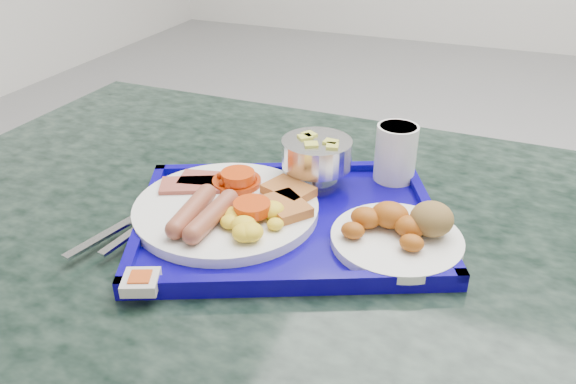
# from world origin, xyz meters

# --- Properties ---
(floor) EXTENTS (6.00, 6.00, 0.00)m
(floor) POSITION_xyz_m (0.00, 0.00, 0.00)
(floor) COLOR gray
(floor) RESTS_ON ground
(table) EXTENTS (1.24, 0.84, 0.77)m
(table) POSITION_xyz_m (-0.38, -1.09, 0.57)
(table) COLOR gray
(table) RESTS_ON floor
(tray) EXTENTS (0.48, 0.43, 0.02)m
(tray) POSITION_xyz_m (-0.39, -1.09, 0.78)
(tray) COLOR #0C0287
(tray) RESTS_ON table
(main_plate) EXTENTS (0.25, 0.25, 0.04)m
(main_plate) POSITION_xyz_m (-0.46, -1.11, 0.79)
(main_plate) COLOR white
(main_plate) RESTS_ON tray
(bread_plate) EXTENTS (0.16, 0.16, 0.05)m
(bread_plate) POSITION_xyz_m (-0.24, -1.09, 0.80)
(bread_plate) COLOR white
(bread_plate) RESTS_ON tray
(fruit_bowl) EXTENTS (0.10, 0.10, 0.07)m
(fruit_bowl) POSITION_xyz_m (-0.39, -0.98, 0.83)
(fruit_bowl) COLOR silver
(fruit_bowl) RESTS_ON tray
(juice_cup) EXTENTS (0.06, 0.06, 0.09)m
(juice_cup) POSITION_xyz_m (-0.28, -0.93, 0.83)
(juice_cup) COLOR white
(juice_cup) RESTS_ON tray
(spoon) EXTENTS (0.04, 0.19, 0.01)m
(spoon) POSITION_xyz_m (-0.57, -1.12, 0.79)
(spoon) COLOR silver
(spoon) RESTS_ON tray
(knife) EXTENTS (0.05, 0.18, 0.00)m
(knife) POSITION_xyz_m (-0.58, -1.19, 0.78)
(knife) COLOR silver
(knife) RESTS_ON tray
(jam_packet) EXTENTS (0.05, 0.05, 0.02)m
(jam_packet) POSITION_xyz_m (-0.49, -1.29, 0.79)
(jam_packet) COLOR silver
(jam_packet) RESTS_ON tray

